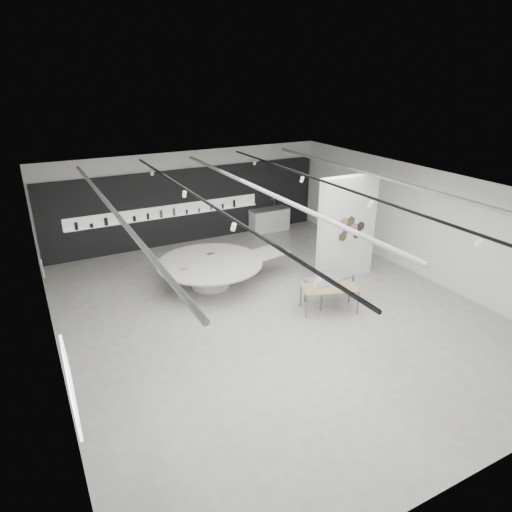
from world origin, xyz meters
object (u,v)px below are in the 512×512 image
partition_column (347,228)px  display_island (212,270)px  sample_table_stone (330,279)px  kitchen_counter (269,220)px  sample_table_wood (329,289)px

partition_column → display_island: partition_column is taller
sample_table_stone → kitchen_counter: 6.95m
kitchen_counter → sample_table_wood: bearing=-105.8°
partition_column → sample_table_wood: (-1.94, -1.77, -1.08)m
sample_table_stone → kitchen_counter: bearing=76.5°
sample_table_stone → kitchen_counter: (1.62, 6.75, -0.21)m
partition_column → display_island: 4.79m
partition_column → sample_table_stone: 2.21m
partition_column → kitchen_counter: (0.11, 5.55, -1.28)m
partition_column → sample_table_stone: (-1.51, -1.20, -1.07)m
partition_column → kitchen_counter: bearing=88.9°
kitchen_counter → sample_table_stone: bearing=-103.6°
sample_table_wood → kitchen_counter: bearing=74.4°
sample_table_stone → kitchen_counter: kitchen_counter is taller
display_island → partition_column: bearing=-28.5°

